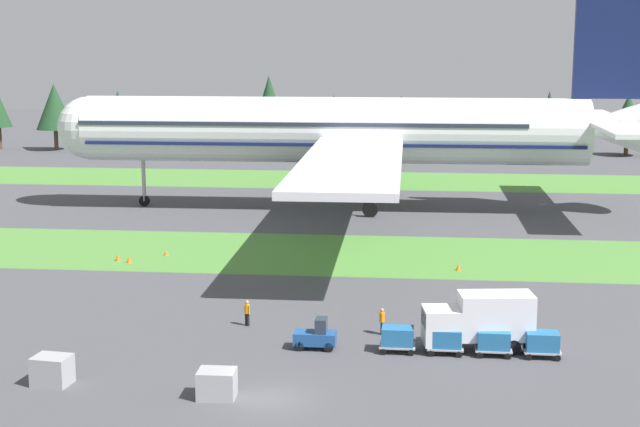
{
  "coord_description": "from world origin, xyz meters",
  "views": [
    {
      "loc": [
        7.67,
        -47.9,
        19.01
      ],
      "look_at": [
        -0.72,
        32.97,
        4.0
      ],
      "focal_mm": 53.78,
      "sensor_mm": 36.0,
      "label": 1
    }
  ],
  "objects_px": {
    "cargo_dolly_second": "(445,339)",
    "uld_container_0": "(52,370)",
    "catering_truck": "(481,319)",
    "taxiway_marker_3": "(166,253)",
    "uld_container_1": "(217,384)",
    "taxiway_marker_2": "(118,257)",
    "ground_crew_loader": "(382,320)",
    "ground_crew_marshaller": "(247,312)",
    "cargo_dolly_fourth": "(542,342)",
    "airliner": "(350,130)",
    "cargo_dolly_third": "(494,341)",
    "taxiway_marker_0": "(129,259)",
    "cargo_dolly_lead": "(398,337)",
    "taxiway_marker_1": "(458,267)",
    "baggage_tug": "(316,336)"
  },
  "relations": [
    {
      "from": "cargo_dolly_second",
      "to": "uld_container_0",
      "type": "bearing_deg",
      "value": 109.76
    },
    {
      "from": "catering_truck",
      "to": "taxiway_marker_3",
      "type": "distance_m",
      "value": 35.08
    },
    {
      "from": "catering_truck",
      "to": "uld_container_1",
      "type": "bearing_deg",
      "value": 115.57
    },
    {
      "from": "uld_container_1",
      "to": "taxiway_marker_2",
      "type": "height_order",
      "value": "uld_container_1"
    },
    {
      "from": "ground_crew_loader",
      "to": "ground_crew_marshaller",
      "type": "bearing_deg",
      "value": 83.07
    },
    {
      "from": "cargo_dolly_fourth",
      "to": "taxiway_marker_2",
      "type": "bearing_deg",
      "value": 57.28
    },
    {
      "from": "airliner",
      "to": "cargo_dolly_third",
      "type": "distance_m",
      "value": 51.1
    },
    {
      "from": "uld_container_0",
      "to": "taxiway_marker_3",
      "type": "height_order",
      "value": "uld_container_0"
    },
    {
      "from": "taxiway_marker_0",
      "to": "cargo_dolly_fourth",
      "type": "bearing_deg",
      "value": -33.63
    },
    {
      "from": "cargo_dolly_lead",
      "to": "cargo_dolly_fourth",
      "type": "relative_size",
      "value": 1.0
    },
    {
      "from": "taxiway_marker_2",
      "to": "taxiway_marker_3",
      "type": "height_order",
      "value": "taxiway_marker_2"
    },
    {
      "from": "uld_container_0",
      "to": "taxiway_marker_3",
      "type": "relative_size",
      "value": 4.14
    },
    {
      "from": "ground_crew_marshaller",
      "to": "ground_crew_loader",
      "type": "relative_size",
      "value": 1.0
    },
    {
      "from": "cargo_dolly_fourth",
      "to": "taxiway_marker_2",
      "type": "relative_size",
      "value": 3.34
    },
    {
      "from": "airliner",
      "to": "ground_crew_marshaller",
      "type": "distance_m",
      "value": 45.35
    },
    {
      "from": "airliner",
      "to": "taxiway_marker_1",
      "type": "bearing_deg",
      "value": -158.8
    },
    {
      "from": "ground_crew_loader",
      "to": "taxiway_marker_2",
      "type": "height_order",
      "value": "ground_crew_loader"
    },
    {
      "from": "cargo_dolly_third",
      "to": "uld_container_0",
      "type": "distance_m",
      "value": 25.86
    },
    {
      "from": "cargo_dolly_lead",
      "to": "taxiway_marker_2",
      "type": "distance_m",
      "value": 32.86
    },
    {
      "from": "cargo_dolly_lead",
      "to": "uld_container_1",
      "type": "xyz_separation_m",
      "value": [
        -9.43,
        -8.62,
        -0.16
      ]
    },
    {
      "from": "cargo_dolly_fourth",
      "to": "cargo_dolly_lead",
      "type": "bearing_deg",
      "value": 90.0
    },
    {
      "from": "cargo_dolly_third",
      "to": "taxiway_marker_0",
      "type": "relative_size",
      "value": 3.61
    },
    {
      "from": "catering_truck",
      "to": "taxiway_marker_1",
      "type": "distance_m",
      "value": 20.58
    },
    {
      "from": "uld_container_0",
      "to": "uld_container_1",
      "type": "bearing_deg",
      "value": -6.06
    },
    {
      "from": "airliner",
      "to": "uld_container_1",
      "type": "xyz_separation_m",
      "value": [
        -2.91,
        -57.51,
        -8.15
      ]
    },
    {
      "from": "cargo_dolly_lead",
      "to": "ground_crew_loader",
      "type": "bearing_deg",
      "value": 18.38
    },
    {
      "from": "cargo_dolly_second",
      "to": "ground_crew_loader",
      "type": "distance_m",
      "value": 5.27
    },
    {
      "from": "cargo_dolly_second",
      "to": "taxiway_marker_2",
      "type": "distance_m",
      "value": 35.11
    },
    {
      "from": "baggage_tug",
      "to": "uld_container_1",
      "type": "height_order",
      "value": "baggage_tug"
    },
    {
      "from": "taxiway_marker_2",
      "to": "cargo_dolly_second",
      "type": "bearing_deg",
      "value": -38.46
    },
    {
      "from": "taxiway_marker_2",
      "to": "cargo_dolly_fourth",
      "type": "bearing_deg",
      "value": -33.33
    },
    {
      "from": "baggage_tug",
      "to": "ground_crew_marshaller",
      "type": "relative_size",
      "value": 1.5
    },
    {
      "from": "baggage_tug",
      "to": "taxiway_marker_2",
      "type": "relative_size",
      "value": 3.93
    },
    {
      "from": "baggage_tug",
      "to": "uld_container_0",
      "type": "distance_m",
      "value": 15.88
    },
    {
      "from": "taxiway_marker_2",
      "to": "cargo_dolly_third",
      "type": "bearing_deg",
      "value": -35.73
    },
    {
      "from": "baggage_tug",
      "to": "uld_container_1",
      "type": "distance_m",
      "value": 9.73
    },
    {
      "from": "taxiway_marker_0",
      "to": "taxiway_marker_1",
      "type": "relative_size",
      "value": 1.12
    },
    {
      "from": "airliner",
      "to": "ground_crew_marshaller",
      "type": "bearing_deg",
      "value": 174.72
    },
    {
      "from": "cargo_dolly_fourth",
      "to": "ground_crew_marshaller",
      "type": "height_order",
      "value": "ground_crew_marshaller"
    },
    {
      "from": "cargo_dolly_fourth",
      "to": "uld_container_1",
      "type": "height_order",
      "value": "cargo_dolly_fourth"
    },
    {
      "from": "uld_container_1",
      "to": "taxiway_marker_0",
      "type": "relative_size",
      "value": 3.26
    },
    {
      "from": "cargo_dolly_lead",
      "to": "cargo_dolly_third",
      "type": "xyz_separation_m",
      "value": [
        5.8,
        -0.06,
        0.0
      ]
    },
    {
      "from": "cargo_dolly_second",
      "to": "cargo_dolly_fourth",
      "type": "height_order",
      "value": "same"
    },
    {
      "from": "cargo_dolly_third",
      "to": "uld_container_1",
      "type": "relative_size",
      "value": 1.11
    },
    {
      "from": "ground_crew_loader",
      "to": "baggage_tug",
      "type": "bearing_deg",
      "value": 129.77
    },
    {
      "from": "ground_crew_marshaller",
      "to": "uld_container_1",
      "type": "distance_m",
      "value": 13.03
    },
    {
      "from": "airliner",
      "to": "uld_container_0",
      "type": "relative_size",
      "value": 40.78
    },
    {
      "from": "taxiway_marker_0",
      "to": "taxiway_marker_2",
      "type": "distance_m",
      "value": 1.28
    },
    {
      "from": "cargo_dolly_fourth",
      "to": "uld_container_0",
      "type": "xyz_separation_m",
      "value": [
        -27.63,
        -7.52,
        -0.1
      ]
    },
    {
      "from": "taxiway_marker_2",
      "to": "ground_crew_marshaller",
      "type": "bearing_deg",
      "value": -50.29
    }
  ]
}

